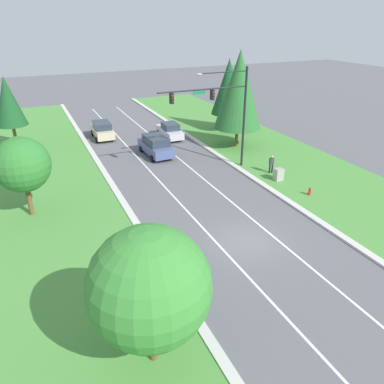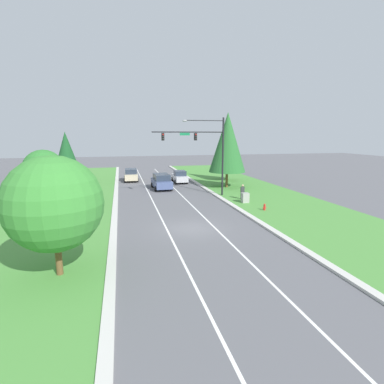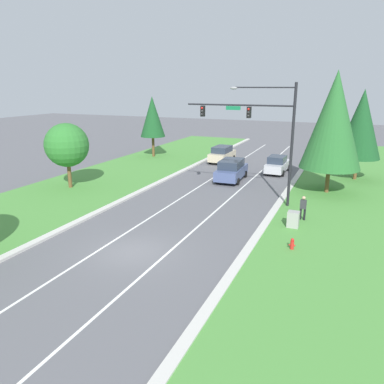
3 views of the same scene
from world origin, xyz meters
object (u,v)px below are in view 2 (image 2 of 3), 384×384
Objects in this scene: fire_hydrant at (264,207)px; oak_near_left_tree at (44,170)px; oak_far_left_tree at (54,204)px; pedestrian at (242,191)px; silver_sedan at (180,177)px; conifer_mid_left_tree at (66,149)px; slate_blue_suv at (161,181)px; utility_cabinet at (245,198)px; traffic_signal_mast at (204,145)px; champagne_suv at (131,175)px; conifer_far_right_tree at (228,143)px; conifer_near_right_tree at (227,146)px.

oak_near_left_tree is at bearing 164.51° from fire_hydrant.
pedestrian is at bearing 42.45° from oak_far_left_tree.
conifer_mid_left_tree is (-15.91, 2.86, 4.08)m from silver_sedan.
utility_cabinet is (7.25, -10.28, -0.46)m from slate_blue_suv.
traffic_signal_mast is 7.50m from utility_cabinet.
silver_sedan is 4.32× the size of utility_cabinet.
pedestrian is (0.36, 1.59, 0.39)m from utility_cabinet.
slate_blue_suv is 12.58m from utility_cabinet.
traffic_signal_mast is at bearing 115.74° from fire_hydrant.
conifer_mid_left_tree is (-0.55, 15.88, 1.19)m from oak_near_left_tree.
utility_cabinet is (10.84, -18.19, -0.42)m from champagne_suv.
oak_near_left_tree is (-15.35, -13.02, 2.89)m from silver_sedan.
slate_blue_suv is 0.85× the size of oak_far_left_tree.
oak_near_left_tree is 21.90m from conifer_far_right_tree.
oak_far_left_tree reaches higher than oak_near_left_tree.
utility_cabinet reaches higher than fire_hydrant.
traffic_signal_mast reaches higher than oak_far_left_tree.
silver_sedan reaches higher than utility_cabinet.
silver_sedan is at bearing 40.31° from oak_near_left_tree.
slate_blue_suv reaches higher than pedestrian.
silver_sedan is 1.02× the size of champagne_suv.
conifer_near_right_tree is at bearing 69.96° from conifer_far_right_tree.
traffic_signal_mast is at bearing 7.69° from oak_near_left_tree.
fire_hydrant is at bearing 30.83° from oak_far_left_tree.
silver_sedan is 16.67m from conifer_mid_left_tree.
oak_near_left_tree is (-22.68, -12.93, -1.46)m from conifer_near_right_tree.
conifer_near_right_tree is (14.28, -3.17, 4.25)m from champagne_suv.
fire_hydrant is 0.07× the size of conifer_far_right_tree.
conifer_near_right_tree is 0.85× the size of conifer_far_right_tree.
fire_hydrant is (0.47, -3.38, -0.20)m from utility_cabinet.
oak_near_left_tree is 15.44m from oak_far_left_tree.
pedestrian reaches higher than fire_hydrant.
silver_sedan is 0.64× the size of conifer_mid_left_tree.
slate_blue_suv is 12.42m from conifer_near_right_tree.
champagne_suv is 31.53m from oak_far_left_tree.
silver_sedan reaches higher than fire_hydrant.
traffic_signal_mast reaches higher than conifer_mid_left_tree.
champagne_suv is at bearing 167.48° from conifer_near_right_tree.
utility_cabinet is at bearing 80.28° from pedestrian.
conifer_near_right_tree reaches higher than silver_sedan.
pedestrian is at bearing -54.85° from champagne_suv.
slate_blue_suv is 11.55m from pedestrian.
utility_cabinet is at bearing -6.18° from oak_near_left_tree.
oak_far_left_tree is at bearing -127.19° from conifer_far_right_tree.
fire_hydrant is at bearing -82.10° from utility_cabinet.
silver_sedan is 0.78× the size of oak_far_left_tree.
slate_blue_suv is at bearing -45.59° from pedestrian.
champagne_suv is 0.77× the size of oak_far_left_tree.
pedestrian is (7.61, -8.69, -0.07)m from slate_blue_suv.
conifer_mid_left_tree is at bearing 145.89° from slate_blue_suv.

